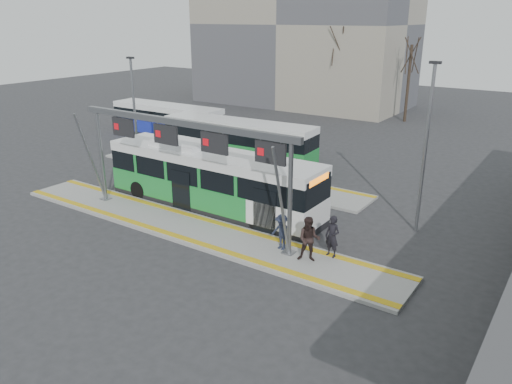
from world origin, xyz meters
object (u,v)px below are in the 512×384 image
passenger_a (332,236)px  gantry (183,142)px  hero_bus (212,180)px  passenger_b (309,239)px  passenger_c (282,232)px

passenger_a → gantry: bearing=-162.9°
gantry → hero_bus: size_ratio=1.02×
passenger_b → passenger_c: 1.57m
gantry → passenger_b: size_ratio=6.65×
gantry → passenger_c: gantry is taller
gantry → hero_bus: (-0.54, 2.65, -2.70)m
hero_bus → gantry: bearing=-78.7°
hero_bus → passenger_c: hero_bus is taller
passenger_a → passenger_b: 1.11m
hero_bus → passenger_a: hero_bus is taller
gantry → passenger_a: bearing=6.3°
gantry → passenger_c: (5.37, 0.21, -3.34)m
passenger_b → hero_bus: bearing=136.9°
passenger_b → passenger_c: bearing=145.9°
gantry → passenger_b: 7.59m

